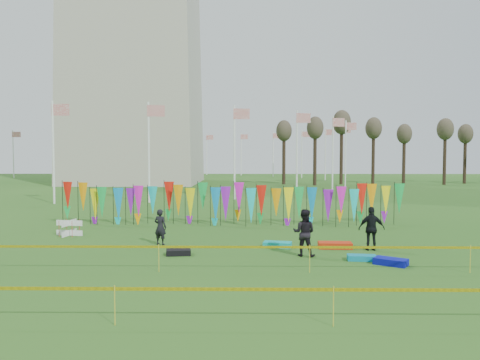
{
  "coord_description": "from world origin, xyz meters",
  "views": [
    {
      "loc": [
        1.03,
        -16.16,
        3.76
      ],
      "look_at": [
        0.72,
        6.0,
        2.6
      ],
      "focal_mm": 35.0,
      "sensor_mm": 36.0,
      "label": 1
    }
  ],
  "objects_px": {
    "box_kite": "(69,228)",
    "kite_bag_teal": "(362,258)",
    "person_left": "(160,227)",
    "person_mid": "(304,233)",
    "kite_bag_red": "(335,245)",
    "kite_bag_black": "(178,252)",
    "person_right": "(372,229)",
    "kite_bag_blue": "(391,262)",
    "kite_bag_turquoise": "(277,245)"
  },
  "relations": [
    {
      "from": "person_mid",
      "to": "kite_bag_red",
      "type": "xyz_separation_m",
      "value": [
        1.44,
        1.48,
        -0.76
      ]
    },
    {
      "from": "kite_bag_blue",
      "to": "kite_bag_black",
      "type": "height_order",
      "value": "kite_bag_blue"
    },
    {
      "from": "box_kite",
      "to": "kite_bag_teal",
      "type": "bearing_deg",
      "value": -21.75
    },
    {
      "from": "kite_bag_red",
      "to": "person_left",
      "type": "bearing_deg",
      "value": 175.02
    },
    {
      "from": "kite_bag_turquoise",
      "to": "kite_bag_red",
      "type": "distance_m",
      "value": 2.33
    },
    {
      "from": "box_kite",
      "to": "person_left",
      "type": "distance_m",
      "value": 5.15
    },
    {
      "from": "box_kite",
      "to": "kite_bag_teal",
      "type": "xyz_separation_m",
      "value": [
        12.43,
        -4.96,
        -0.28
      ]
    },
    {
      "from": "kite_bag_turquoise",
      "to": "kite_bag_red",
      "type": "xyz_separation_m",
      "value": [
        2.33,
        -0.15,
        0.01
      ]
    },
    {
      "from": "box_kite",
      "to": "kite_bag_teal",
      "type": "height_order",
      "value": "box_kite"
    },
    {
      "from": "person_left",
      "to": "person_mid",
      "type": "distance_m",
      "value": 6.16
    },
    {
      "from": "box_kite",
      "to": "kite_bag_turquoise",
      "type": "distance_m",
      "value": 9.92
    },
    {
      "from": "person_mid",
      "to": "kite_bag_turquoise",
      "type": "xyz_separation_m",
      "value": [
        -0.89,
        1.63,
        -0.77
      ]
    },
    {
      "from": "box_kite",
      "to": "kite_bag_blue",
      "type": "relative_size",
      "value": 0.69
    },
    {
      "from": "person_right",
      "to": "kite_bag_black",
      "type": "relative_size",
      "value": 1.9
    },
    {
      "from": "box_kite",
      "to": "kite_bag_black",
      "type": "bearing_deg",
      "value": -35.85
    },
    {
      "from": "box_kite",
      "to": "person_left",
      "type": "bearing_deg",
      "value": -24.54
    },
    {
      "from": "kite_bag_turquoise",
      "to": "kite_bag_blue",
      "type": "bearing_deg",
      "value": -39.33
    },
    {
      "from": "kite_bag_black",
      "to": "person_mid",
      "type": "bearing_deg",
      "value": -1.32
    },
    {
      "from": "kite_bag_turquoise",
      "to": "kite_bag_black",
      "type": "relative_size",
      "value": 1.24
    },
    {
      "from": "person_mid",
      "to": "kite_bag_teal",
      "type": "relative_size",
      "value": 1.75
    },
    {
      "from": "person_mid",
      "to": "kite_bag_black",
      "type": "bearing_deg",
      "value": 15.93
    },
    {
      "from": "kite_bag_blue",
      "to": "person_left",
      "type": "bearing_deg",
      "value": 157.79
    },
    {
      "from": "person_mid",
      "to": "person_right",
      "type": "xyz_separation_m",
      "value": [
        2.8,
        1.09,
        -0.01
      ]
    },
    {
      "from": "kite_bag_blue",
      "to": "kite_bag_turquoise",
      "type": "bearing_deg",
      "value": 140.67
    },
    {
      "from": "person_right",
      "to": "kite_bag_teal",
      "type": "height_order",
      "value": "person_right"
    },
    {
      "from": "box_kite",
      "to": "person_right",
      "type": "height_order",
      "value": "person_right"
    },
    {
      "from": "person_left",
      "to": "kite_bag_turquoise",
      "type": "xyz_separation_m",
      "value": [
        4.9,
        -0.48,
        -0.64
      ]
    },
    {
      "from": "box_kite",
      "to": "kite_bag_teal",
      "type": "relative_size",
      "value": 0.74
    },
    {
      "from": "person_mid",
      "to": "person_right",
      "type": "relative_size",
      "value": 1.01
    },
    {
      "from": "person_left",
      "to": "box_kite",
      "type": "bearing_deg",
      "value": -3.5
    },
    {
      "from": "person_mid",
      "to": "kite_bag_red",
      "type": "height_order",
      "value": "person_mid"
    },
    {
      "from": "person_mid",
      "to": "kite_bag_black",
      "type": "xyz_separation_m",
      "value": [
        -4.73,
        0.11,
        -0.77
      ]
    },
    {
      "from": "person_left",
      "to": "kite_bag_teal",
      "type": "relative_size",
      "value": 1.5
    },
    {
      "from": "person_right",
      "to": "kite_bag_blue",
      "type": "relative_size",
      "value": 1.6
    },
    {
      "from": "kite_bag_turquoise",
      "to": "kite_bag_teal",
      "type": "distance_m",
      "value": 3.71
    },
    {
      "from": "box_kite",
      "to": "kite_bag_black",
      "type": "relative_size",
      "value": 0.82
    },
    {
      "from": "person_right",
      "to": "kite_bag_blue",
      "type": "distance_m",
      "value": 2.59
    },
    {
      "from": "person_left",
      "to": "kite_bag_red",
      "type": "height_order",
      "value": "person_left"
    },
    {
      "from": "kite_bag_blue",
      "to": "kite_bag_teal",
      "type": "height_order",
      "value": "kite_bag_blue"
    },
    {
      "from": "box_kite",
      "to": "person_mid",
      "type": "distance_m",
      "value": 11.29
    },
    {
      "from": "person_right",
      "to": "kite_bag_red",
      "type": "bearing_deg",
      "value": -13.54
    },
    {
      "from": "kite_bag_turquoise",
      "to": "kite_bag_blue",
      "type": "relative_size",
      "value": 1.04
    },
    {
      "from": "kite_bag_teal",
      "to": "person_right",
      "type": "bearing_deg",
      "value": 65.48
    },
    {
      "from": "kite_bag_blue",
      "to": "kite_bag_teal",
      "type": "xyz_separation_m",
      "value": [
        -0.83,
        0.68,
        -0.02
      ]
    },
    {
      "from": "person_right",
      "to": "kite_bag_turquoise",
      "type": "bearing_deg",
      "value": -5.72
    },
    {
      "from": "person_right",
      "to": "kite_bag_turquoise",
      "type": "height_order",
      "value": "person_right"
    },
    {
      "from": "person_right",
      "to": "kite_bag_blue",
      "type": "height_order",
      "value": "person_right"
    },
    {
      "from": "kite_bag_blue",
      "to": "kite_bag_teal",
      "type": "relative_size",
      "value": 1.07
    },
    {
      "from": "person_left",
      "to": "kite_bag_blue",
      "type": "distance_m",
      "value": 9.3
    },
    {
      "from": "kite_bag_teal",
      "to": "kite_bag_red",
      "type": "bearing_deg",
      "value": 103.87
    }
  ]
}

